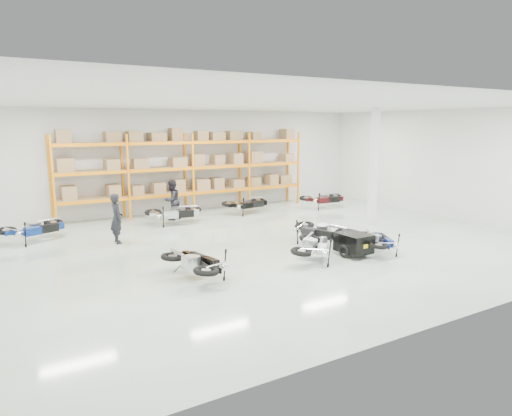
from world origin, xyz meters
TOP-DOWN VIEW (x-y plane):
  - room at (0.00, 0.00)m, footprint 18.00×18.00m
  - pallet_rack at (-0.00, 6.45)m, footprint 11.28×0.98m
  - structural_column at (5.20, 0.50)m, footprint 0.25×0.25m
  - moto_blue_centre at (2.38, -2.66)m, footprint 1.48×1.80m
  - moto_silver_left at (0.16, -2.32)m, footprint 1.92×1.93m
  - moto_black_far_left at (-3.37, -2.14)m, footprint 1.22×1.97m
  - moto_touring_right at (1.49, -0.95)m, footprint 1.44×2.08m
  - trailer at (1.49, -2.54)m, footprint 0.85×1.61m
  - moto_back_a at (-6.51, 4.16)m, footprint 2.11×1.54m
  - moto_back_b at (-1.49, 4.40)m, footprint 2.05×1.26m
  - moto_back_c at (2.02, 4.86)m, footprint 1.95×1.07m
  - moto_back_d at (5.78, 4.21)m, footprint 2.02×1.23m
  - person_left at (-4.16, 2.58)m, footprint 0.40×0.61m
  - person_back at (-1.27, 5.25)m, footprint 1.00×0.93m

SIDE VIEW (x-z plane):
  - trailer at x=1.49m, z-range 0.06..0.73m
  - moto_blue_centre at x=2.38m, z-range -0.03..1.02m
  - moto_silver_left at x=0.16m, z-range -0.03..1.14m
  - moto_black_far_left at x=-3.37m, z-range -0.03..1.16m
  - moto_back_c at x=2.02m, z-range -0.03..1.19m
  - moto_touring_right at x=1.49m, z-range -0.03..1.19m
  - moto_back_d at x=5.78m, z-range -0.03..1.19m
  - moto_back_a at x=-6.51m, z-range -0.03..1.19m
  - moto_back_b at x=-1.49m, z-range -0.03..1.21m
  - person_back at x=-1.27m, z-range 0.00..1.64m
  - person_left at x=-4.16m, z-range 0.00..1.65m
  - room at x=0.00m, z-range -6.75..11.25m
  - structural_column at x=5.20m, z-range 0.00..4.50m
  - pallet_rack at x=0.00m, z-range 0.45..4.07m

